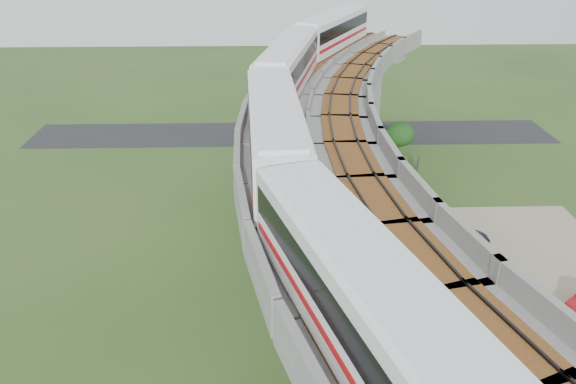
% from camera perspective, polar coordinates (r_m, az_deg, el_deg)
% --- Properties ---
extents(ground, '(160.00, 160.00, 0.00)m').
position_cam_1_polar(ground, '(39.15, 1.98, -9.38)').
color(ground, '#2F4D1F').
rests_on(ground, ground).
extents(dirt_lot, '(18.00, 26.00, 0.04)m').
position_cam_1_polar(dirt_lot, '(40.83, 22.49, -9.98)').
color(dirt_lot, gray).
rests_on(dirt_lot, ground).
extents(asphalt_road, '(60.00, 8.00, 0.03)m').
position_cam_1_polar(asphalt_road, '(65.88, 0.43, 5.96)').
color(asphalt_road, '#232326').
rests_on(asphalt_road, ground).
extents(viaduct, '(19.58, 73.98, 11.40)m').
position_cam_1_polar(viaduct, '(35.14, 8.48, 2.92)').
color(viaduct, '#99968E').
rests_on(viaduct, ground).
extents(metro_train, '(12.42, 61.20, 3.64)m').
position_cam_1_polar(metro_train, '(37.17, 2.65, 9.82)').
color(metro_train, white).
rests_on(metro_train, ground).
extents(fence, '(3.87, 38.73, 1.50)m').
position_cam_1_polar(fence, '(40.47, 16.05, -7.94)').
color(fence, '#2D382D').
rests_on(fence, ground).
extents(tree_0, '(3.03, 3.03, 3.50)m').
position_cam_1_polar(tree_0, '(60.46, 11.29, 5.77)').
color(tree_0, '#382314').
rests_on(tree_0, ground).
extents(tree_1, '(2.41, 2.41, 3.20)m').
position_cam_1_polar(tree_1, '(53.43, 10.43, 3.05)').
color(tree_1, '#382314').
rests_on(tree_1, ground).
extents(tree_2, '(2.67, 2.67, 3.18)m').
position_cam_1_polar(tree_2, '(43.66, 11.20, -2.70)').
color(tree_2, '#382314').
rests_on(tree_2, ground).
extents(tree_3, '(3.01, 3.01, 3.49)m').
position_cam_1_polar(tree_3, '(37.97, 12.15, -7.27)').
color(tree_3, '#382314').
rests_on(tree_3, ground).
extents(tree_4, '(2.23, 2.23, 3.26)m').
position_cam_1_polar(tree_4, '(31.76, 15.54, -15.10)').
color(tree_4, '#382314').
rests_on(tree_4, ground).
extents(car_white, '(3.04, 3.39, 1.11)m').
position_cam_1_polar(car_white, '(34.20, 20.88, -16.33)').
color(car_white, silver).
rests_on(car_white, dirt_lot).
extents(car_dark, '(4.75, 2.09, 1.36)m').
position_cam_1_polar(car_dark, '(45.16, 17.01, -4.31)').
color(car_dark, black).
rests_on(car_dark, dirt_lot).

